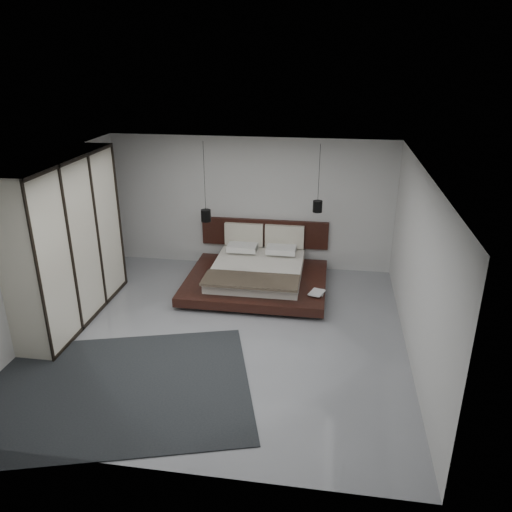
% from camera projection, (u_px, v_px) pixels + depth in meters
% --- Properties ---
extents(floor, '(6.00, 6.00, 0.00)m').
position_uv_depth(floor, '(222.00, 334.00, 8.36)').
color(floor, gray).
rests_on(floor, ground).
extents(ceiling, '(6.00, 6.00, 0.00)m').
position_uv_depth(ceiling, '(217.00, 168.00, 7.30)').
color(ceiling, white).
rests_on(ceiling, wall_back).
extents(wall_back, '(6.00, 0.00, 6.00)m').
position_uv_depth(wall_back, '(251.00, 204.00, 10.57)').
color(wall_back, '#BBBBB9').
rests_on(wall_back, floor).
extents(wall_front, '(6.00, 0.00, 6.00)m').
position_uv_depth(wall_front, '(156.00, 366.00, 5.08)').
color(wall_front, '#BBBBB9').
rests_on(wall_front, floor).
extents(wall_left, '(0.00, 6.00, 6.00)m').
position_uv_depth(wall_left, '(43.00, 246.00, 8.25)').
color(wall_left, '#BBBBB9').
rests_on(wall_left, floor).
extents(wall_right, '(0.00, 6.00, 6.00)m').
position_uv_depth(wall_right, '(417.00, 268.00, 7.41)').
color(wall_right, '#BBBBB9').
rests_on(wall_right, floor).
extents(lattice_screen, '(0.05, 0.90, 2.60)m').
position_uv_depth(lattice_screen, '(109.00, 209.00, 10.52)').
color(lattice_screen, black).
rests_on(lattice_screen, floor).
extents(bed, '(2.73, 2.37, 1.07)m').
position_uv_depth(bed, '(257.00, 273.00, 9.95)').
color(bed, black).
rests_on(bed, floor).
extents(book_lower, '(0.25, 0.31, 0.03)m').
position_uv_depth(book_lower, '(312.00, 292.00, 9.21)').
color(book_lower, '#99724C').
rests_on(book_lower, bed).
extents(book_upper, '(0.33, 0.38, 0.02)m').
position_uv_depth(book_upper, '(311.00, 291.00, 9.18)').
color(book_upper, '#99724C').
rests_on(book_upper, book_lower).
extents(pendant_left, '(0.20, 0.20, 1.62)m').
position_uv_depth(pendant_left, '(206.00, 215.00, 10.12)').
color(pendant_left, black).
rests_on(pendant_left, ceiling).
extents(pendant_right, '(0.18, 0.18, 1.32)m').
position_uv_depth(pendant_right, '(318.00, 206.00, 9.69)').
color(pendant_right, black).
rests_on(pendant_right, ceiling).
extents(wardrobe, '(0.68, 2.88, 2.83)m').
position_uv_depth(wardrobe, '(67.00, 241.00, 8.41)').
color(wardrobe, beige).
rests_on(wardrobe, floor).
extents(rug, '(4.42, 3.68, 0.02)m').
position_uv_depth(rug, '(112.00, 389.00, 6.97)').
color(rug, black).
rests_on(rug, floor).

